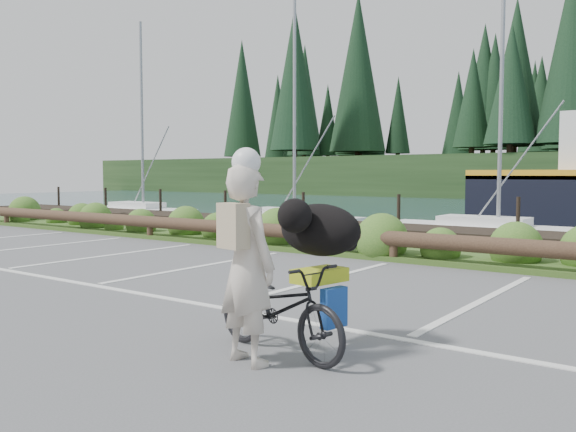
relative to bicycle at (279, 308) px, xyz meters
The scene contains 6 objects.
ground 2.45m from the bicycle, 140.04° to the left, with size 72.00×72.00×0.00m, color #515153.
vegetation_strip 7.10m from the bicycle, 105.09° to the left, with size 34.00×1.60×0.10m, color #3D5B21.
log_rail 6.43m from the bicycle, 106.71° to the left, with size 32.00×0.30×0.60m, color #443021, non-canonical shape.
bicycle is the anchor object (origin of this frame).
cyclist 0.60m from the bicycle, 101.08° to the right, with size 0.65×0.43×1.79m, color beige.
dog 0.89m from the bicycle, 78.92° to the left, with size 0.91×0.44×0.52m, color black.
Camera 1 is at (5.25, -6.08, 1.71)m, focal length 38.00 mm.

